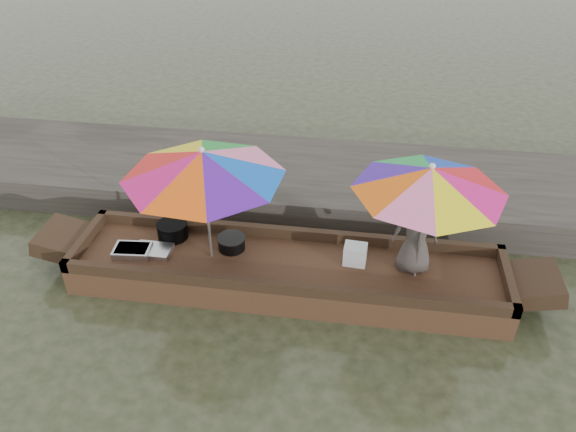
# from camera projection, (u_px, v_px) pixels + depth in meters

# --- Properties ---
(water) EXTENTS (80.00, 80.00, 0.00)m
(water) POSITION_uv_depth(u_px,v_px,m) (287.00, 284.00, 7.25)
(water) COLOR #252B17
(water) RESTS_ON ground
(dock) EXTENTS (22.00, 2.20, 0.50)m
(dock) POSITION_uv_depth(u_px,v_px,m) (308.00, 182.00, 8.91)
(dock) COLOR #2D2B26
(dock) RESTS_ON ground
(boat_hull) EXTENTS (5.43, 1.20, 0.35)m
(boat_hull) POSITION_uv_depth(u_px,v_px,m) (287.00, 274.00, 7.15)
(boat_hull) COLOR #352017
(boat_hull) RESTS_ON water
(cooking_pot) EXTENTS (0.41, 0.41, 0.21)m
(cooking_pot) POSITION_uv_depth(u_px,v_px,m) (173.00, 230.00, 7.46)
(cooking_pot) COLOR black
(cooking_pot) RESTS_ON boat_hull
(tray_crayfish) EXTENTS (0.49, 0.36, 0.09)m
(tray_crayfish) POSITION_uv_depth(u_px,v_px,m) (132.00, 251.00, 7.19)
(tray_crayfish) COLOR silver
(tray_crayfish) RESTS_ON boat_hull
(tray_scallop) EXTENTS (0.47, 0.33, 0.06)m
(tray_scallop) POSITION_uv_depth(u_px,v_px,m) (153.00, 250.00, 7.22)
(tray_scallop) COLOR silver
(tray_scallop) RESTS_ON boat_hull
(charcoal_grill) EXTENTS (0.35, 0.35, 0.16)m
(charcoal_grill) POSITION_uv_depth(u_px,v_px,m) (231.00, 243.00, 7.26)
(charcoal_grill) COLOR black
(charcoal_grill) RESTS_ON boat_hull
(supply_bag) EXTENTS (0.29, 0.24, 0.26)m
(supply_bag) POSITION_uv_depth(u_px,v_px,m) (355.00, 254.00, 6.99)
(supply_bag) COLOR silver
(supply_bag) RESTS_ON boat_hull
(vendor) EXTENTS (0.58, 0.40, 1.13)m
(vendor) POSITION_uv_depth(u_px,v_px,m) (417.00, 231.00, 6.65)
(vendor) COLOR #413C38
(vendor) RESTS_ON boat_hull
(umbrella_bow) EXTENTS (2.42, 2.42, 1.55)m
(umbrella_bow) POSITION_uv_depth(u_px,v_px,m) (207.00, 205.00, 6.74)
(umbrella_bow) COLOR pink
(umbrella_bow) RESTS_ON boat_hull
(umbrella_stern) EXTENTS (1.78, 1.78, 1.55)m
(umbrella_stern) POSITION_uv_depth(u_px,v_px,m) (423.00, 223.00, 6.42)
(umbrella_stern) COLOR red
(umbrella_stern) RESTS_ON boat_hull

